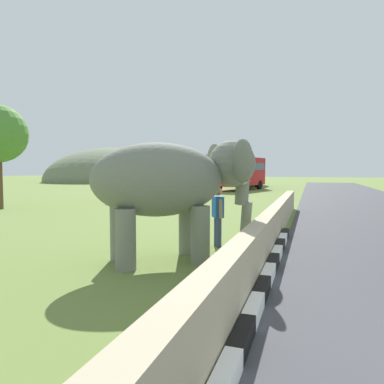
# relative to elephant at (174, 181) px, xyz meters

# --- Properties ---
(striped_curb) EXTENTS (16.20, 0.20, 0.24)m
(striped_curb) POSITION_rel_elephant_xyz_m (-4.02, -2.29, -1.75)
(striped_curb) COLOR white
(striped_curb) RESTS_ON ground_plane
(barrier_parapet) EXTENTS (28.00, 0.36, 1.00)m
(barrier_parapet) POSITION_rel_elephant_xyz_m (-1.67, -1.99, -1.37)
(barrier_parapet) COLOR tan
(barrier_parapet) RESTS_ON ground_plane
(elephant) EXTENTS (3.71, 3.92, 2.87)m
(elephant) POSITION_rel_elephant_xyz_m (0.00, 0.00, 0.00)
(elephant) COLOR slate
(elephant) RESTS_ON ground_plane
(person_handler) EXTENTS (0.59, 0.42, 1.66)m
(person_handler) POSITION_rel_elephant_xyz_m (1.77, -0.60, -0.94)
(person_handler) COLOR navy
(person_handler) RESTS_ON ground_plane
(bus_orange) EXTENTS (9.12, 4.74, 3.50)m
(bus_orange) POSITION_rel_elephant_xyz_m (18.51, 7.82, 0.21)
(bus_orange) COLOR orange
(bus_orange) RESTS_ON ground_plane
(bus_red) EXTENTS (8.37, 4.47, 3.50)m
(bus_red) POSITION_rel_elephant_xyz_m (29.56, 4.19, 0.21)
(bus_red) COLOR #B21E1E
(bus_red) RESTS_ON ground_plane
(bus_teal) EXTENTS (8.48, 2.67, 3.50)m
(bus_teal) POSITION_rel_elephant_xyz_m (38.85, 4.60, 0.21)
(bus_teal) COLOR teal
(bus_teal) RESTS_ON ground_plane
(cow_near) EXTENTS (1.93, 0.98, 1.23)m
(cow_near) POSITION_rel_elephant_xyz_m (17.04, 5.16, -1.00)
(cow_near) COLOR beige
(cow_near) RESTS_ON ground_plane
(hill_east) EXTENTS (28.95, 23.16, 12.76)m
(hill_east) POSITION_rel_elephant_xyz_m (51.33, 32.94, -1.87)
(hill_east) COLOR #657055
(hill_east) RESTS_ON ground_plane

